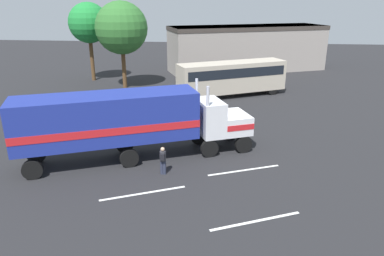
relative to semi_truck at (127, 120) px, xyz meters
name	(u,v)px	position (x,y,z in m)	size (l,w,h in m)	color
ground_plane	(222,146)	(5.65, 2.66, -2.52)	(120.00, 120.00, 0.00)	#232326
lane_stripe_near	(244,170)	(6.99, -0.84, -2.52)	(4.40, 0.16, 0.01)	silver
lane_stripe_mid	(143,193)	(1.84, -4.01, -2.52)	(4.40, 0.16, 0.01)	silver
lane_stripe_far	(256,221)	(7.39, -5.84, -2.52)	(4.40, 0.16, 0.01)	silver
semi_truck	(127,120)	(0.00, 0.00, 0.00)	(13.99, 7.90, 4.50)	silver
person_bystander	(163,160)	(2.46, -1.80, -1.63)	(0.34, 0.45, 1.63)	#2D3347
parked_bus	(232,76)	(6.17, 16.03, -0.46)	(10.93, 7.35, 3.40)	#BFB29E
parked_car	(149,104)	(-0.81, 9.26, -1.72)	(4.75, 3.50, 1.57)	#B7B7BC
tree_left	(121,28)	(-5.58, 18.43, 3.85)	(5.50, 5.50, 9.14)	brown
tree_center	(89,23)	(-10.41, 21.72, 4.11)	(4.59, 4.59, 8.97)	brown
building_backdrop	(247,47)	(8.14, 30.08, 0.65)	(21.63, 13.80, 5.92)	#9E938C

